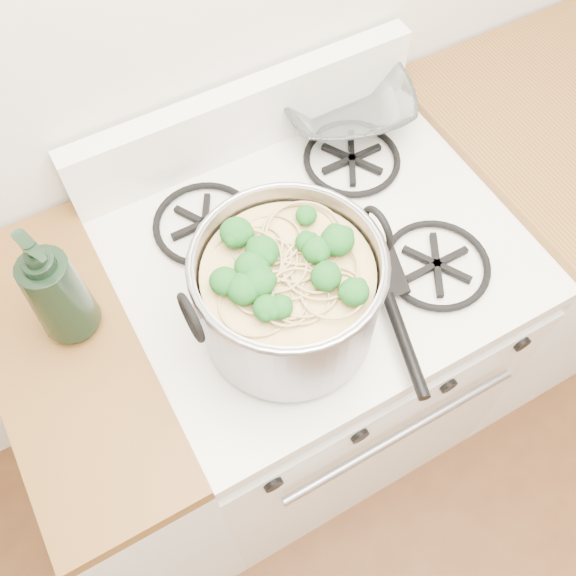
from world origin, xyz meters
The scene contains 7 objects.
gas_range centered at (0.00, 1.26, 0.44)m, with size 0.76×0.66×0.92m.
counter_left centered at (-0.51, 1.26, 0.46)m, with size 0.25×0.65×0.92m.
counter_right centered at (0.88, 1.26, 0.46)m, with size 1.00×0.65×0.92m.
stock_pot centered at (-0.14, 1.14, 1.02)m, with size 0.34×0.31×0.21m.
spatula centered at (0.06, 1.15, 0.94)m, with size 0.29×0.31×0.02m, color black, non-canonical shape.
glass_bowl centered at (0.22, 1.53, 0.94)m, with size 0.11×0.11×0.03m, color white.
bottle centered at (-0.47, 1.32, 1.05)m, with size 0.10×0.10×0.26m, color black.
Camera 1 is at (-0.39, 0.68, 1.93)m, focal length 40.00 mm.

